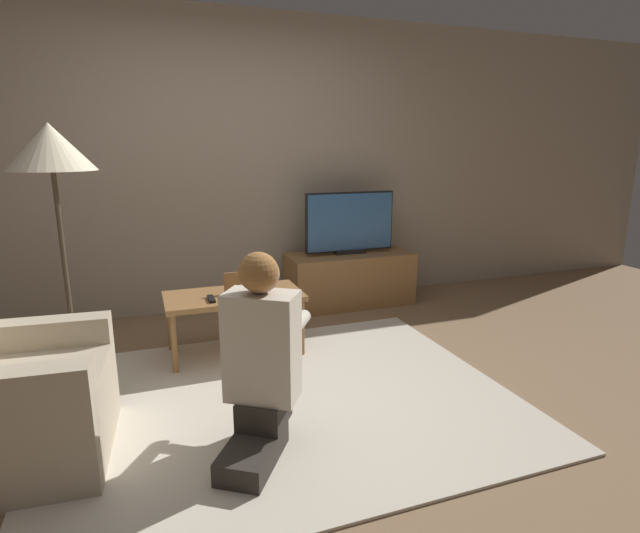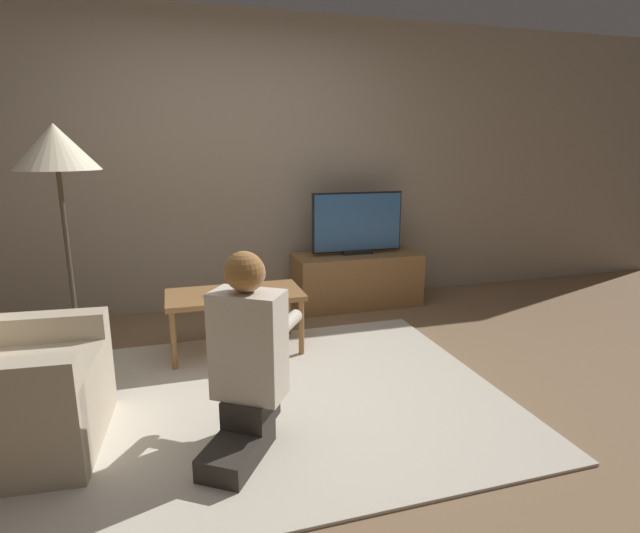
{
  "view_description": "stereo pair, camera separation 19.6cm",
  "coord_description": "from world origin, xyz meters",
  "px_view_note": "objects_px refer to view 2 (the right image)",
  "views": [
    {
      "loc": [
        -0.71,
        -2.58,
        1.45
      ],
      "look_at": [
        0.44,
        0.6,
        0.64
      ],
      "focal_mm": 28.0,
      "sensor_mm": 36.0,
      "label": 1
    },
    {
      "loc": [
        -0.53,
        -2.64,
        1.45
      ],
      "look_at": [
        0.44,
        0.6,
        0.64
      ],
      "focal_mm": 28.0,
      "sensor_mm": 36.0,
      "label": 2
    }
  ],
  "objects_px": {
    "tv": "(357,223)",
    "armchair": "(4,393)",
    "coffee_table": "(235,299)",
    "floor_lamp": "(56,156)",
    "person_kneeling": "(248,353)"
  },
  "relations": [
    {
      "from": "tv",
      "to": "floor_lamp",
      "type": "bearing_deg",
      "value": -161.13
    },
    {
      "from": "floor_lamp",
      "to": "tv",
      "type": "bearing_deg",
      "value": 18.87
    },
    {
      "from": "person_kneeling",
      "to": "armchair",
      "type": "bearing_deg",
      "value": 19.23
    },
    {
      "from": "tv",
      "to": "floor_lamp",
      "type": "xyz_separation_m",
      "value": [
        -2.28,
        -0.78,
        0.62
      ]
    },
    {
      "from": "armchair",
      "to": "tv",
      "type": "bearing_deg",
      "value": -50.55
    },
    {
      "from": "floor_lamp",
      "to": "armchair",
      "type": "distance_m",
      "value": 1.45
    },
    {
      "from": "tv",
      "to": "floor_lamp",
      "type": "distance_m",
      "value": 2.49
    },
    {
      "from": "tv",
      "to": "armchair",
      "type": "bearing_deg",
      "value": -144.8
    },
    {
      "from": "tv",
      "to": "armchair",
      "type": "height_order",
      "value": "tv"
    },
    {
      "from": "coffee_table",
      "to": "floor_lamp",
      "type": "bearing_deg",
      "value": 178.2
    },
    {
      "from": "person_kneeling",
      "to": "floor_lamp",
      "type": "bearing_deg",
      "value": -18.79
    },
    {
      "from": "coffee_table",
      "to": "person_kneeling",
      "type": "distance_m",
      "value": 1.21
    },
    {
      "from": "person_kneeling",
      "to": "tv",
      "type": "bearing_deg",
      "value": -89.96
    },
    {
      "from": "coffee_table",
      "to": "armchair",
      "type": "relative_size",
      "value": 0.99
    },
    {
      "from": "coffee_table",
      "to": "armchair",
      "type": "bearing_deg",
      "value": -142.98
    }
  ]
}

